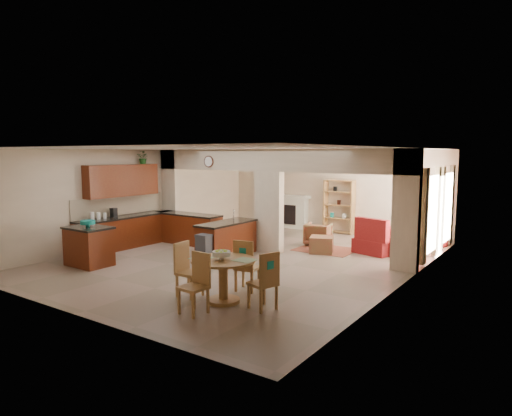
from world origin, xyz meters
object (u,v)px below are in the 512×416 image
Objects in this scene: dining_table at (223,274)px; sofa at (416,238)px; armchair at (318,234)px; kitchen_island at (89,246)px.

dining_table is 6.69m from sofa.
dining_table is 1.61× the size of armchair.
sofa reaches higher than armchair.
sofa is 2.71m from armchair.
kitchen_island is at bearing 46.08° from armchair.
dining_table is at bearing 172.70° from sofa.
kitchen_island is 1.51× the size of armchair.
armchair is at bearing 99.40° from dining_table.
armchair is at bearing 57.45° from kitchen_island.
dining_table is 0.46× the size of sofa.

